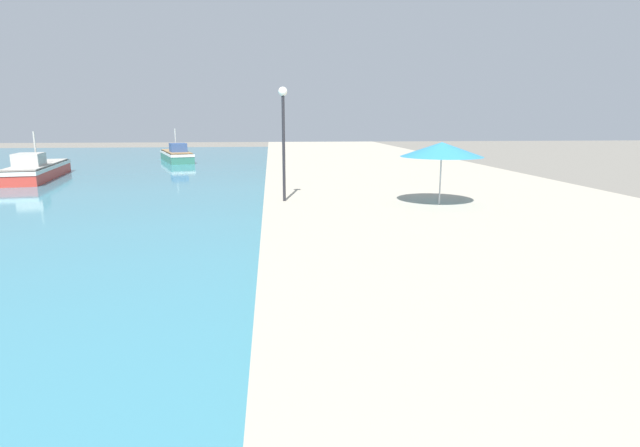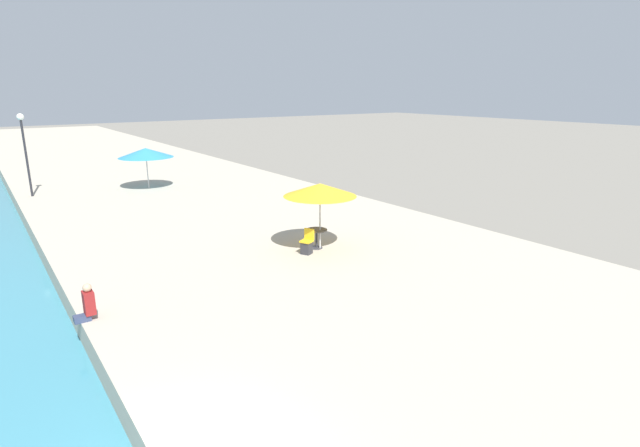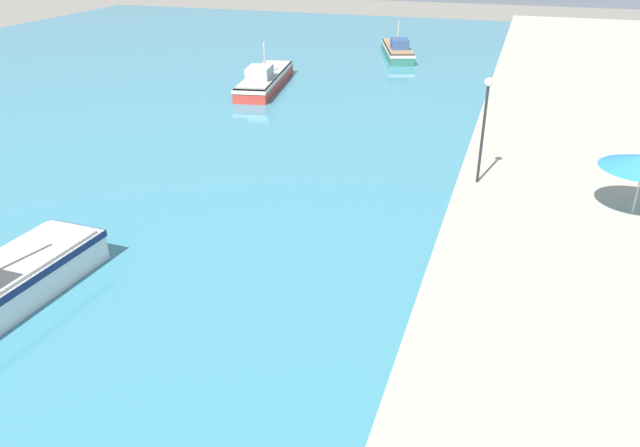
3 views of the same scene
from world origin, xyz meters
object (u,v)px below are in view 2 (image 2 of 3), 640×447
cafe_chair_left (307,245)px  lamppost (24,141)px  cafe_umbrella_pink (320,190)px  cafe_table (317,235)px  cafe_umbrella_white (146,153)px  person_at_quay (87,304)px

cafe_chair_left → lamppost: bearing=-3.9°
cafe_chair_left → cafe_umbrella_pink: bearing=-103.3°
cafe_table → cafe_chair_left: size_ratio=0.88×
cafe_umbrella_white → lamppost: size_ratio=0.70×
cafe_umbrella_pink → cafe_chair_left: 2.08m
cafe_chair_left → lamppost: 18.90m
cafe_table → lamppost: bearing=114.4°
person_at_quay → lamppost: 18.73m
person_at_quay → lamppost: bearing=88.0°
cafe_umbrella_pink → cafe_table: (-0.05, 0.16, -1.74)m
cafe_chair_left → person_at_quay: bearing=72.9°
cafe_chair_left → person_at_quay: 7.78m
cafe_umbrella_white → cafe_chair_left: bearing=-86.4°
lamppost → cafe_umbrella_white: bearing=-13.7°
cafe_table → cafe_chair_left: 0.75m
lamppost → cafe_table: bearing=-65.6°
cafe_umbrella_white → person_at_quay: cafe_umbrella_white is taller
cafe_umbrella_pink → cafe_umbrella_white: (-1.68, 15.68, -0.12)m
person_at_quay → lamppost: lamppost is taller
cafe_chair_left → cafe_table: bearing=-90.0°
cafe_umbrella_pink → cafe_umbrella_white: bearing=96.1°
cafe_chair_left → lamppost: (-7.05, 17.32, 2.77)m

